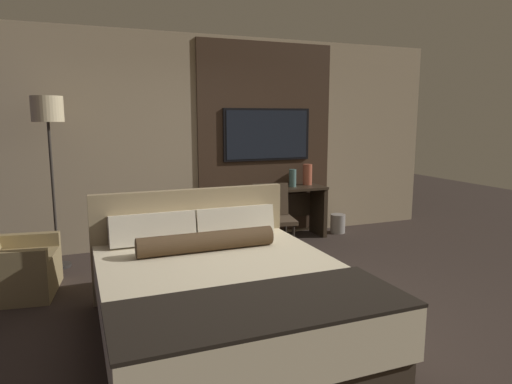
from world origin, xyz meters
name	(u,v)px	position (x,y,z in m)	size (l,w,h in m)	color
ground_plane	(285,312)	(0.00, 0.00, 0.00)	(16.00, 16.00, 0.00)	#332823
wall_back_tv_panel	(212,140)	(0.11, 2.59, 1.40)	(7.20, 0.09, 2.80)	tan
bed	(224,298)	(-0.65, -0.24, 0.33)	(1.87, 2.25, 1.03)	#33281E
desk	(272,205)	(0.90, 2.33, 0.49)	(1.51, 0.48, 0.74)	#2D2319
tv	(267,135)	(0.90, 2.52, 1.47)	(1.31, 0.04, 0.73)	black
desk_chair	(272,212)	(0.67, 1.81, 0.51)	(0.59, 0.59, 0.86)	#4C3D2D
armchair_by_window	(12,269)	(-2.29, 1.36, 0.25)	(0.83, 0.85, 0.76)	olive
floor_lamp	(48,124)	(-1.91, 2.10, 1.65)	(0.34, 0.34, 1.95)	#282623
vase_tall	(307,174)	(1.49, 2.40, 0.89)	(0.13, 0.13, 0.30)	#B2563D
vase_short	(293,178)	(1.20, 2.29, 0.86)	(0.10, 0.10, 0.25)	#4C706B
book	(266,188)	(0.77, 2.26, 0.75)	(0.25, 0.21, 0.03)	#332D28
waste_bin	(338,223)	(1.95, 2.27, 0.14)	(0.22, 0.22, 0.28)	gray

